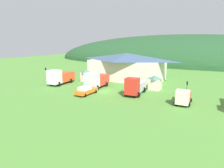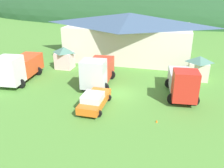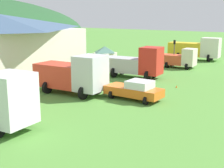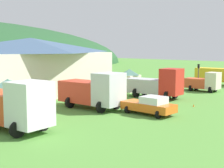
% 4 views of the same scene
% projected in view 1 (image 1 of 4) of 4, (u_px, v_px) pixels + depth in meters
% --- Properties ---
extents(ground_plane, '(200.00, 200.00, 0.00)m').
position_uv_depth(ground_plane, '(104.00, 91.00, 38.83)').
color(ground_plane, '#518C38').
extents(forested_hill_backdrop, '(148.07, 60.00, 27.54)m').
position_uv_depth(forested_hill_backdrop, '(178.00, 62.00, 99.26)').
color(forested_hill_backdrop, '#234C28').
rests_on(forested_hill_backdrop, ground).
extents(depot_building, '(19.92, 11.14, 7.04)m').
position_uv_depth(depot_building, '(127.00, 66.00, 50.78)').
color(depot_building, silver).
rests_on(depot_building, ground).
extents(play_shed_cream, '(2.55, 2.31, 3.01)m').
position_uv_depth(play_shed_cream, '(155.00, 82.00, 39.98)').
color(play_shed_cream, beige).
rests_on(play_shed_cream, ground).
extents(play_shed_pink, '(2.51, 2.19, 3.07)m').
position_uv_depth(play_shed_pink, '(86.00, 75.00, 48.58)').
color(play_shed_pink, beige).
rests_on(play_shed_pink, ground).
extents(heavy_rig_white, '(3.63, 7.40, 3.65)m').
position_uv_depth(heavy_rig_white, '(60.00, 77.00, 45.04)').
color(heavy_rig_white, white).
rests_on(heavy_rig_white, ground).
extents(tow_truck_silver, '(3.64, 6.78, 3.57)m').
position_uv_depth(tow_truck_silver, '(96.00, 80.00, 41.43)').
color(tow_truck_silver, silver).
rests_on(tow_truck_silver, ground).
extents(crane_truck_red, '(3.54, 6.90, 3.52)m').
position_uv_depth(crane_truck_red, '(135.00, 86.00, 36.04)').
color(crane_truck_red, red).
rests_on(crane_truck_red, ground).
extents(light_truck_cream, '(2.59, 4.63, 2.61)m').
position_uv_depth(light_truck_cream, '(183.00, 97.00, 30.46)').
color(light_truck_cream, beige).
rests_on(light_truck_cream, ground).
extents(service_pickup_orange, '(2.41, 4.88, 1.66)m').
position_uv_depth(service_pickup_orange, '(86.00, 90.00, 36.30)').
color(service_pickup_orange, orange).
rests_on(service_pickup_orange, ground).
extents(traffic_light_west, '(0.20, 0.32, 3.98)m').
position_uv_depth(traffic_light_west, '(46.00, 74.00, 44.73)').
color(traffic_light_west, '#4C4C51').
rests_on(traffic_light_west, ground).
extents(traffic_light_east, '(0.20, 0.32, 3.60)m').
position_uv_depth(traffic_light_east, '(187.00, 90.00, 31.05)').
color(traffic_light_east, '#4C4C51').
rests_on(traffic_light_east, ground).
extents(traffic_cone_near_pickup, '(0.36, 0.36, 0.46)m').
position_uv_depth(traffic_cone_near_pickup, '(96.00, 91.00, 39.19)').
color(traffic_cone_near_pickup, orange).
rests_on(traffic_cone_near_pickup, ground).
extents(traffic_cone_mid_row, '(0.36, 0.36, 0.49)m').
position_uv_depth(traffic_cone_mid_row, '(110.00, 101.00, 32.57)').
color(traffic_cone_mid_row, orange).
rests_on(traffic_cone_mid_row, ground).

